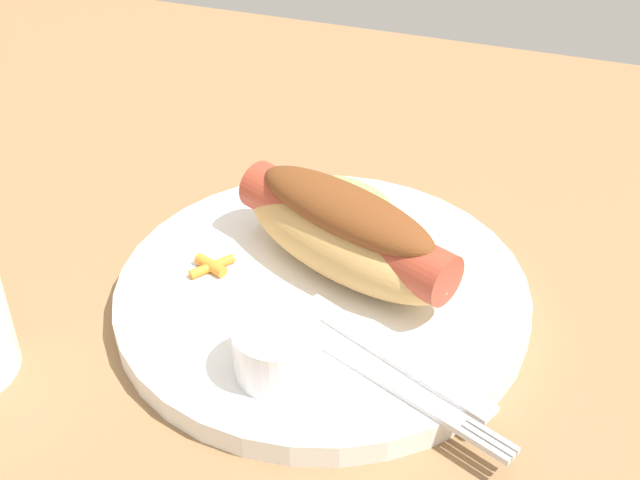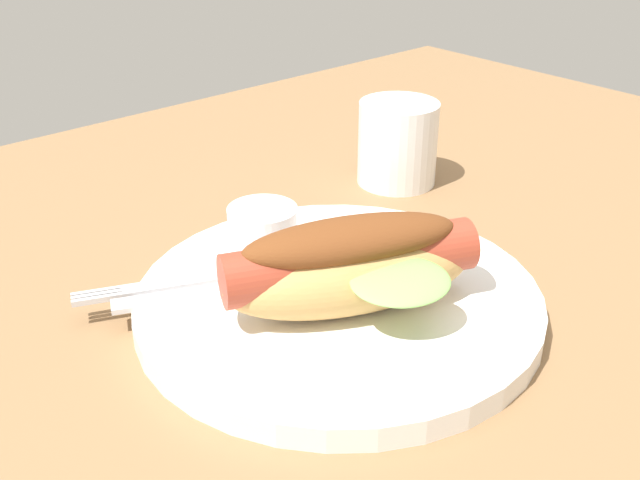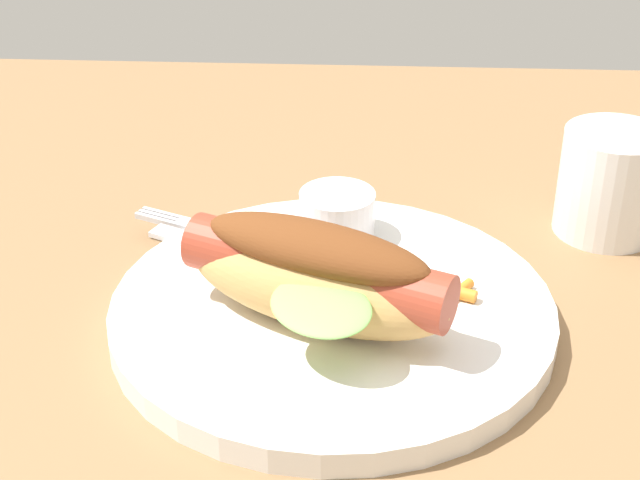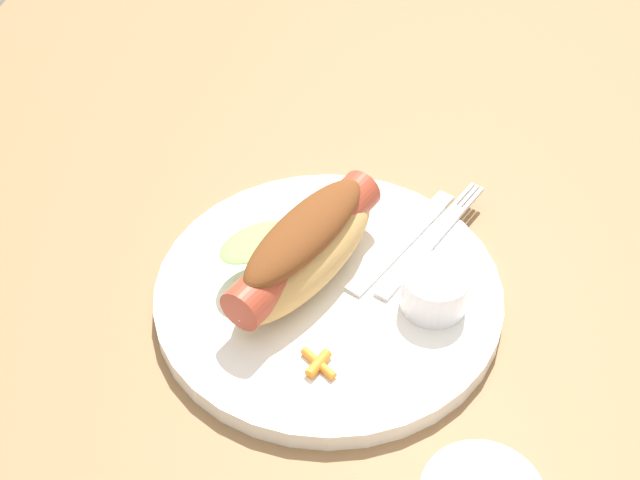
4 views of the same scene
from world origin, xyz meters
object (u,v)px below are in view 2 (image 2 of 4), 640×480
carrot_garnish (410,248)px  drinking_cup (398,143)px  hot_dog (351,265)px  knife (220,291)px  plate (338,301)px  sauce_ramekin (263,228)px  fork (196,281)px

carrot_garnish → drinking_cup: (-11.29, -12.08, 1.80)cm
drinking_cup → hot_dog: bearing=36.8°
knife → carrot_garnish: (-13.49, 4.32, 0.18)cm
knife → plate: bearing=166.7°
sauce_ramekin → knife: size_ratio=0.36×
sauce_ramekin → fork: bearing=9.2°
plate → fork: (6.50, -6.96, 1.00)cm
drinking_cup → fork: bearing=12.5°
sauce_ramekin → fork: (6.47, 1.05, -1.38)cm
drinking_cup → carrot_garnish: bearing=47.0°
fork → knife: size_ratio=1.05×
fork → knife: bearing=125.1°
sauce_ramekin → knife: 6.97cm
plate → hot_dog: hot_dog is taller
plate → drinking_cup: (-18.72, -12.57, 2.95)cm
knife → drinking_cup: drinking_cup is taller
sauce_ramekin → drinking_cup: (-18.75, -4.56, 0.58)cm
knife → drinking_cup: size_ratio=1.85×
hot_dog → drinking_cup: size_ratio=2.26×
sauce_ramekin → hot_dog: bearing=85.4°
sauce_ramekin → carrot_garnish: (-7.47, 7.53, -1.22)cm
hot_dog → knife: (5.21, -6.88, -2.97)cm
hot_dog → plate: bearing=-89.0°
knife → drinking_cup: bearing=-137.4°
plate → fork: 9.58cm
plate → sauce_ramekin: sauce_ramekin is taller
fork → drinking_cup: drinking_cup is taller
knife → carrot_garnish: size_ratio=4.73×
hot_dog → drinking_cup: 24.47cm
hot_dog → sauce_ramekin: bearing=-71.4°
hot_dog → sauce_ramekin: 10.24cm
sauce_ramekin → drinking_cup: size_ratio=0.67×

